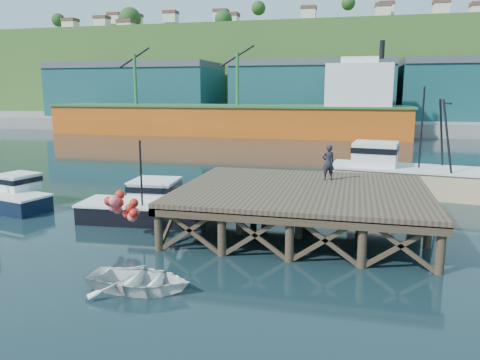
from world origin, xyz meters
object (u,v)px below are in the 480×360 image
(trawler, at_px, (407,172))
(dinghy, at_px, (139,280))
(boat_navy, at_px, (7,195))
(dockworker, at_px, (328,162))
(boat_black, at_px, (149,205))

(trawler, bearing_deg, dinghy, -111.66)
(boat_navy, relative_size, dinghy, 1.72)
(trawler, bearing_deg, boat_navy, -149.36)
(dockworker, bearing_deg, boat_navy, -18.06)
(boat_black, distance_m, dinghy, 9.10)
(dockworker, bearing_deg, dinghy, 37.65)
(dinghy, xyz_separation_m, dockworker, (5.73, 11.06, 2.69))
(trawler, relative_size, dinghy, 2.97)
(boat_navy, bearing_deg, dinghy, -21.21)
(dinghy, relative_size, dockworker, 1.96)
(dinghy, bearing_deg, boat_black, 22.44)
(trawler, bearing_deg, dockworker, -114.74)
(dockworker, bearing_deg, boat_black, -8.84)
(boat_navy, xyz_separation_m, boat_black, (9.31, -0.42, 0.05))
(boat_navy, relative_size, trawler, 0.58)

